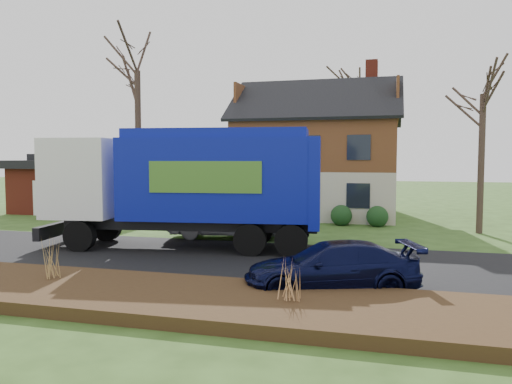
# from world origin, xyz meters

# --- Properties ---
(ground) EXTENTS (120.00, 120.00, 0.00)m
(ground) POSITION_xyz_m (0.00, 0.00, 0.00)
(ground) COLOR #2B4617
(ground) RESTS_ON ground
(road) EXTENTS (80.00, 7.00, 0.02)m
(road) POSITION_xyz_m (0.00, 0.00, 0.01)
(road) COLOR black
(road) RESTS_ON ground
(mulch_verge) EXTENTS (80.00, 3.50, 0.30)m
(mulch_verge) POSITION_xyz_m (0.00, -5.30, 0.15)
(mulch_verge) COLOR black
(mulch_verge) RESTS_ON ground
(main_house) EXTENTS (12.95, 8.95, 9.26)m
(main_house) POSITION_xyz_m (1.49, 13.91, 4.03)
(main_house) COLOR beige
(main_house) RESTS_ON ground
(ranch_house) EXTENTS (9.80, 8.20, 3.70)m
(ranch_house) POSITION_xyz_m (-12.00, 13.00, 1.81)
(ranch_house) COLOR maroon
(ranch_house) RESTS_ON ground
(garbage_truck) EXTENTS (10.86, 4.19, 4.54)m
(garbage_truck) POSITION_xyz_m (-1.20, 1.61, 2.62)
(garbage_truck) COLOR black
(garbage_truck) RESTS_ON ground
(silver_sedan) EXTENTS (5.22, 2.70, 1.64)m
(silver_sedan) POSITION_xyz_m (-0.55, 4.31, 0.82)
(silver_sedan) COLOR #939499
(silver_sedan) RESTS_ON ground
(navy_wagon) EXTENTS (4.86, 3.21, 1.31)m
(navy_wagon) POSITION_xyz_m (4.78, -3.23, 0.65)
(navy_wagon) COLOR black
(navy_wagon) RESTS_ON ground
(tree_front_west) EXTENTS (3.95, 3.95, 11.75)m
(tree_front_west) POSITION_xyz_m (-7.93, 10.16, 9.68)
(tree_front_west) COLOR #3C2C24
(tree_front_west) RESTS_ON ground
(tree_front_east) EXTENTS (3.26, 3.26, 9.07)m
(tree_front_east) POSITION_xyz_m (10.19, 8.62, 7.37)
(tree_front_east) COLOR #423027
(tree_front_east) RESTS_ON ground
(tree_back) EXTENTS (3.65, 3.65, 11.57)m
(tree_back) POSITION_xyz_m (3.92, 21.65, 9.65)
(tree_back) COLOR #3C2D24
(tree_back) RESTS_ON ground
(grass_clump_mid) EXTENTS (0.36, 0.30, 1.02)m
(grass_clump_mid) POSITION_xyz_m (-2.44, -4.81, 0.81)
(grass_clump_mid) COLOR #A17E47
(grass_clump_mid) RESTS_ON mulch_verge
(grass_clump_east) EXTENTS (0.36, 0.30, 0.90)m
(grass_clump_east) POSITION_xyz_m (4.09, -5.26, 0.75)
(grass_clump_east) COLOR tan
(grass_clump_east) RESTS_ON mulch_verge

